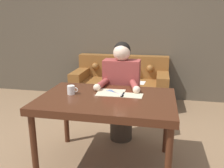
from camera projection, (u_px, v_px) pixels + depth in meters
The scene contains 9 objects.
ground_plane at pixel (108, 163), 2.55m from camera, with size 16.00×16.00×0.00m, color #846647.
wall_back at pixel (134, 30), 4.38m from camera, with size 8.00×0.06×2.60m.
dining_table at pixel (107, 104), 2.34m from camera, with size 1.33×0.89×0.76m.
couch at pixel (121, 87), 4.29m from camera, with size 1.66×0.82×0.84m.
person at pixel (121, 92), 2.90m from camera, with size 0.50×0.59×1.24m.
pattern_paper_main at pixel (111, 93), 2.46m from camera, with size 0.30×0.27×0.00m.
pattern_paper_offcut at pixel (132, 95), 2.37m from camera, with size 0.22×0.17×0.00m.
scissors at pixel (113, 92), 2.48m from camera, with size 0.22×0.19×0.01m.
mug at pixel (71, 90), 2.40m from camera, with size 0.11×0.08×0.09m.
Camera 1 is at (0.49, -2.17, 1.50)m, focal length 38.00 mm.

